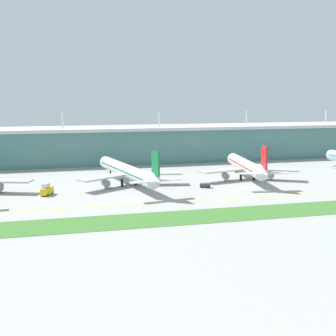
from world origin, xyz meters
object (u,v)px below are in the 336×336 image
at_px(airliner_near_middle, 128,171).
at_px(fuel_truck, 47,190).
at_px(airliner_far_middle, 247,166).
at_px(pushback_tug, 205,185).

xyz_separation_m(airliner_near_middle, fuel_truck, (-34.92, -11.67, -4.19)).
height_order(airliner_far_middle, fuel_truck, airliner_far_middle).
height_order(airliner_far_middle, pushback_tug, airliner_far_middle).
relative_size(airliner_near_middle, airliner_far_middle, 1.17).
bearing_deg(airliner_far_middle, pushback_tug, -151.94).
xyz_separation_m(airliner_near_middle, airliner_far_middle, (57.44, 0.37, -0.01)).
xyz_separation_m(airliner_near_middle, pushback_tug, (31.95, -13.21, -5.36)).
height_order(fuel_truck, pushback_tug, fuel_truck).
bearing_deg(airliner_near_middle, pushback_tug, -22.46).
xyz_separation_m(airliner_far_middle, fuel_truck, (-92.36, -12.04, -4.18)).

